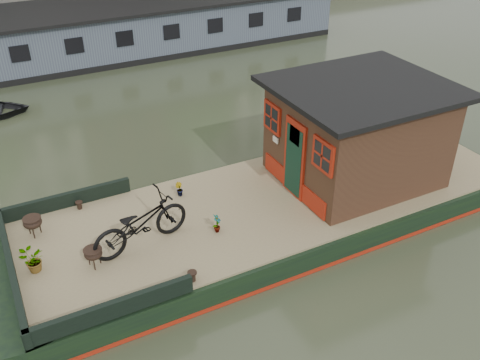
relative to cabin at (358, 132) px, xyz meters
name	(u,v)px	position (x,y,z in m)	size (l,w,h in m)	color
ground	(276,220)	(-2.19, 0.00, -1.88)	(120.00, 120.00, 0.00)	#2C3421
houseboat_hull	(227,226)	(-3.52, 0.00, -1.60)	(14.01, 4.02, 0.60)	black
houseboat_deck	(277,199)	(-2.19, 0.00, -1.25)	(11.80, 3.80, 0.05)	#887C54
bow_bulwark	(57,256)	(-7.25, 0.00, -1.05)	(3.00, 4.00, 0.35)	black
cabin	(358,132)	(0.00, 0.00, 0.00)	(4.00, 3.50, 2.42)	black
bicycle	(140,223)	(-5.58, -0.23, -0.67)	(0.74, 2.13, 1.12)	black
potted_plant_a	(217,223)	(-4.01, -0.54, -1.00)	(0.24, 0.16, 0.45)	#9D542D
potted_plant_b	(179,189)	(-4.20, 1.17, -1.06)	(0.19, 0.15, 0.34)	brown
potted_plant_c	(33,261)	(-7.71, -0.05, -0.98)	(0.45, 0.39, 0.50)	#A86C30
brazier_front	(94,258)	(-6.62, -0.43, -1.02)	(0.39, 0.39, 0.42)	black
brazier_rear	(34,226)	(-7.50, 1.15, -1.01)	(0.41, 0.41, 0.44)	black
bollard_port	(79,205)	(-6.43, 1.70, -1.14)	(0.16, 0.16, 0.18)	black
bollard_stbd	(192,276)	(-5.08, -1.70, -1.12)	(0.18, 0.18, 0.21)	black
far_houseboat	(111,31)	(-2.19, 14.00, -0.91)	(20.40, 4.40, 2.11)	#495762
quay	(79,9)	(-2.19, 20.50, -1.43)	(60.00, 6.00, 0.90)	#47443F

